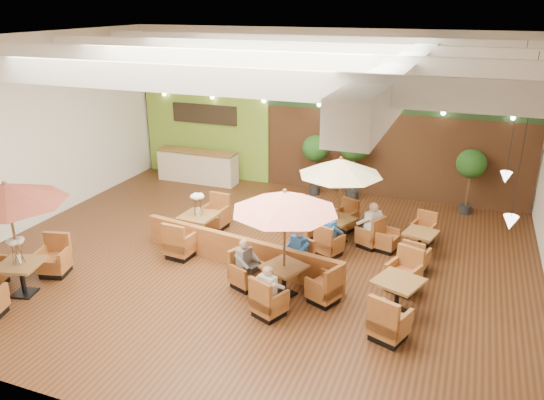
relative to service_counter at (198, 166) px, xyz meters
The scene contains 17 objects.
room 6.78m from the service_counter, 39.88° to the right, with size 14.04×14.00×5.52m.
service_counter is the anchor object (origin of this frame).
booth_divider 6.98m from the service_counter, 53.21° to the right, with size 5.74×0.18×0.79m, color brown.
table_0 8.75m from the service_counter, 89.35° to the right, with size 2.68×2.81×2.75m.
table_1 8.76m from the service_counter, 48.72° to the right, with size 2.68×2.68×2.57m.
table_2 7.09m from the service_counter, 28.36° to the right, with size 2.58×2.58×2.47m.
table_3 5.35m from the service_counter, 61.31° to the right, with size 0.98×2.75×1.58m.
table_4 10.42m from the service_counter, 37.77° to the right, with size 1.16×2.87×1.01m.
table_5 8.81m from the service_counter, 22.65° to the right, with size 1.68×2.42×0.87m.
topiary_0 4.54m from the service_counter, ahead, with size 0.90×0.90×2.08m.
topiary_1 5.90m from the service_counter, ahead, with size 1.03×1.03×2.38m.
topiary_2 9.46m from the service_counter, ahead, with size 0.90×0.90×2.09m.
diner_0 9.41m from the service_counter, 52.49° to the right, with size 0.41×0.37×0.75m.
diner_1 8.00m from the service_counter, 44.28° to the right, with size 0.47×0.45×0.82m.
diner_2 8.09m from the service_counter, 53.72° to the right, with size 0.36×0.40×0.75m.
diner_3 7.47m from the service_counter, 34.45° to the right, with size 0.44×0.43×0.79m.
diner_4 7.81m from the service_counter, 25.21° to the right, with size 0.46×0.48×0.85m.
Camera 1 is at (4.86, -11.43, 6.31)m, focal length 35.00 mm.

